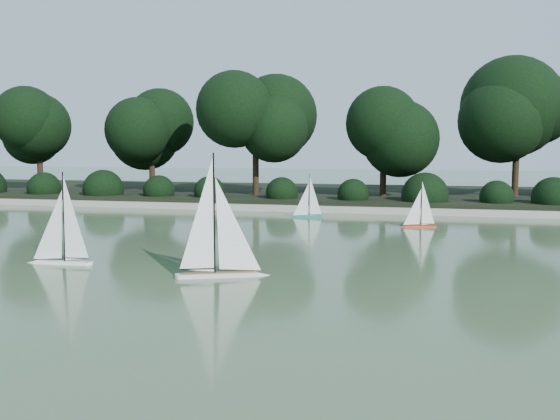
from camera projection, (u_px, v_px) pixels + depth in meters
name	position (u px, v px, depth m)	size (l,w,h in m)	color
ground	(255.00, 280.00, 8.79)	(80.00, 80.00, 0.00)	#344D2E
pond_coping	(341.00, 209.00, 17.49)	(40.00, 0.35, 0.18)	gray
far_bank	(356.00, 196.00, 21.36)	(40.00, 8.00, 0.30)	black
tree_line	(392.00, 121.00, 19.30)	(26.31, 3.93, 4.39)	black
shrub_hedge	(345.00, 194.00, 18.33)	(29.10, 1.10, 1.10)	black
sailboat_white_a	(57.00, 249.00, 9.97)	(1.15, 0.24, 1.57)	white
sailboat_white_b	(226.00, 257.00, 9.00)	(1.36, 0.70, 1.90)	silver
sailboat_orange	(417.00, 219.00, 14.43)	(0.86, 0.31, 1.17)	#F5391E
sailboat_teal	(305.00, 210.00, 16.36)	(0.88, 0.30, 1.21)	#0F8779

